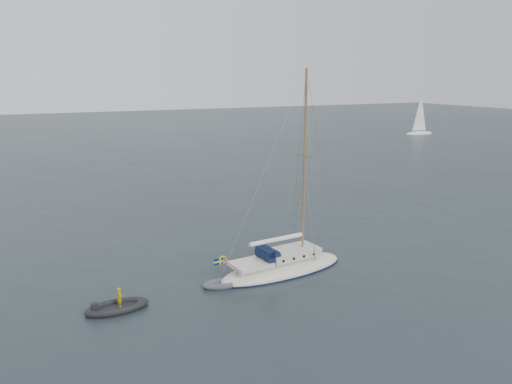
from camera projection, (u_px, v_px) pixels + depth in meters
name	position (u px, v px, depth m)	size (l,w,h in m)	color
ground	(289.00, 259.00, 33.65)	(300.00, 300.00, 0.00)	black
sailboat	(283.00, 257.00, 31.24)	(9.20, 2.76, 13.10)	#EFE7CD
dinghy	(223.00, 284.00, 29.28)	(2.46, 1.11, 0.35)	#55545A
rib	(117.00, 307.00, 26.28)	(3.37, 1.53, 1.26)	black
distant_yacht_b	(420.00, 116.00, 104.46)	(6.78, 3.61, 8.98)	white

